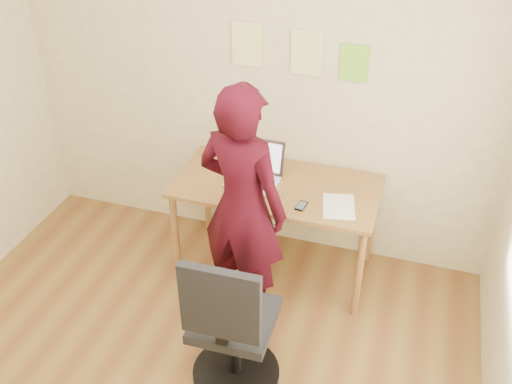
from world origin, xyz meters
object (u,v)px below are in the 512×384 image
(desk, at_px, (276,195))
(laptop, at_px, (255,173))
(office_chair, at_px, (231,332))
(person, at_px, (242,207))
(phone, at_px, (301,206))

(desk, height_order, laptop, laptop)
(desk, distance_m, office_chair, 1.11)
(desk, xyz_separation_m, laptop, (-0.16, 0.01, 0.14))
(desk, xyz_separation_m, person, (-0.10, -0.44, 0.17))
(office_chair, bearing_deg, person, 101.28)
(office_chair, bearing_deg, laptop, 99.36)
(phone, height_order, person, person)
(desk, relative_size, office_chair, 1.37)
(office_chair, xyz_separation_m, person, (-0.15, 0.65, 0.39))
(laptop, height_order, person, person)
(desk, height_order, phone, phone)
(person, bearing_deg, phone, -130.26)
(phone, bearing_deg, laptop, 157.54)
(office_chair, height_order, person, person)
(laptop, bearing_deg, office_chair, -77.29)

